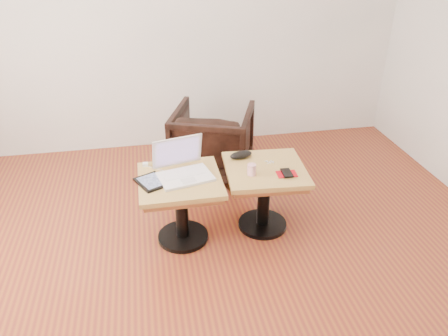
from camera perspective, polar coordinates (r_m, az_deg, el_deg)
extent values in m
cube|color=maroon|center=(2.95, -0.45, -15.37)|extent=(4.50, 4.50, 0.01)
cube|color=white|center=(4.40, -6.10, 19.52)|extent=(4.50, 0.02, 2.70)
cylinder|color=black|center=(3.35, -5.36, -8.87)|extent=(0.38, 0.38, 0.03)
cylinder|color=black|center=(3.21, -5.56, -5.43)|extent=(0.09, 0.09, 0.46)
cube|color=#964C23|center=(3.09, -5.74, -2.27)|extent=(0.53, 0.53, 0.04)
cube|color=#A27633|center=(3.07, -5.78, -1.64)|extent=(0.58, 0.58, 0.04)
cylinder|color=black|center=(3.47, 5.03, -7.30)|extent=(0.38, 0.38, 0.03)
cylinder|color=black|center=(3.33, 5.21, -3.92)|extent=(0.09, 0.09, 0.46)
cube|color=#964C23|center=(3.23, 5.37, -0.84)|extent=(0.56, 0.56, 0.04)
cube|color=#A27633|center=(3.21, 5.40, -0.23)|extent=(0.61, 0.61, 0.04)
cube|color=white|center=(3.06, -5.08, -1.15)|extent=(0.41, 0.33, 0.02)
cube|color=silver|center=(3.09, -5.33, -0.65)|extent=(0.32, 0.19, 0.00)
cube|color=silver|center=(3.00, -4.64, -1.60)|extent=(0.11, 0.09, 0.00)
cube|color=white|center=(3.13, -6.12, 2.17)|extent=(0.37, 0.14, 0.24)
cube|color=maroon|center=(3.13, -6.12, 2.17)|extent=(0.32, 0.12, 0.20)
cube|color=black|center=(3.03, -9.44, -1.80)|extent=(0.26, 0.28, 0.01)
cube|color=#191E38|center=(3.03, -9.45, -1.67)|extent=(0.21, 0.23, 0.00)
cube|color=white|center=(3.25, -10.25, 0.46)|extent=(0.04, 0.04, 0.02)
ellipsoid|color=black|center=(3.31, 2.23, 1.74)|extent=(0.19, 0.11, 0.06)
cylinder|color=#D15674|center=(3.08, 3.63, -0.20)|extent=(0.06, 0.06, 0.08)
sphere|color=white|center=(3.26, 5.92, 0.77)|extent=(0.01, 0.01, 0.01)
sphere|color=white|center=(3.28, 6.17, 0.91)|extent=(0.01, 0.01, 0.01)
sphere|color=white|center=(3.27, 5.60, 0.90)|extent=(0.01, 0.01, 0.01)
sphere|color=white|center=(3.26, 6.44, 0.74)|extent=(0.01, 0.01, 0.01)
cylinder|color=white|center=(3.26, 5.92, 0.70)|extent=(0.07, 0.04, 0.00)
cube|color=#97060C|center=(3.13, 8.20, -0.78)|extent=(0.14, 0.10, 0.01)
cube|color=black|center=(3.12, 8.21, -0.64)|extent=(0.07, 0.13, 0.01)
imported|color=black|center=(4.06, -1.45, 3.55)|extent=(0.89, 0.90, 0.64)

